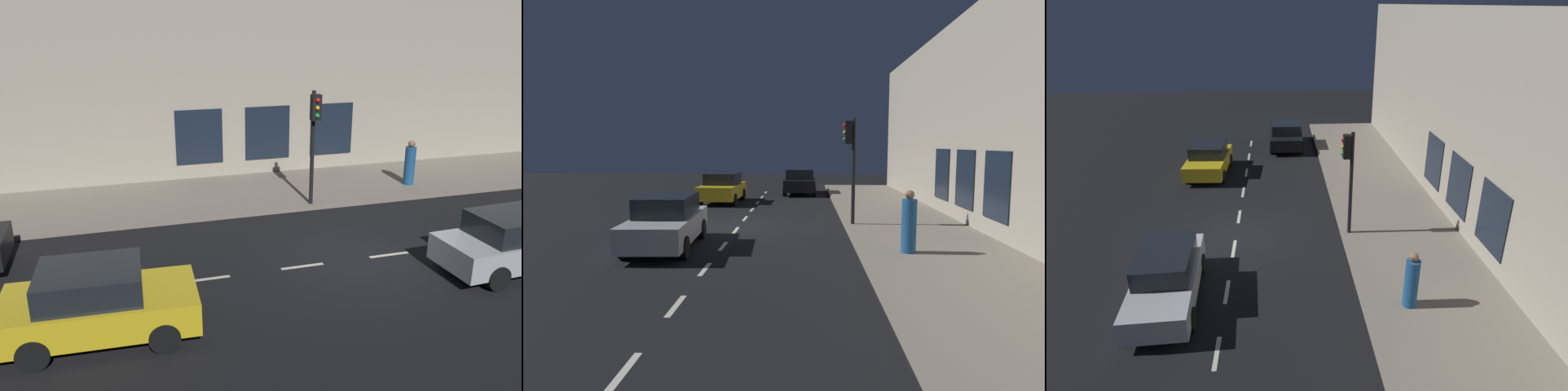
{
  "view_description": "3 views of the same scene",
  "coord_description": "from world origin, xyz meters",
  "views": [
    {
      "loc": [
        -12.18,
        6.33,
        6.41
      ],
      "look_at": [
        2.1,
        2.15,
        1.38
      ],
      "focal_mm": 36.93,
      "sensor_mm": 36.0,
      "label": 1
    },
    {
      "loc": [
        2.47,
        -17.22,
        3.13
      ],
      "look_at": [
        1.73,
        -0.33,
        1.21
      ],
      "focal_mm": 31.37,
      "sensor_mm": 36.0,
      "label": 2
    },
    {
      "loc": [
        1.7,
        -14.95,
        8.17
      ],
      "look_at": [
        2.7,
        -0.47,
        1.79
      ],
      "focal_mm": 30.31,
      "sensor_mm": 36.0,
      "label": 3
    }
  ],
  "objects": [
    {
      "name": "traffic_light",
      "position": [
        4.19,
        -0.31,
        2.86
      ],
      "size": [
        0.48,
        0.32,
        3.92
      ],
      "color": "black",
      "rests_on": "sidewalk"
    },
    {
      "name": "parked_car_0",
      "position": [
        2.21,
        11.13,
        0.79
      ],
      "size": [
        2.0,
        4.15,
        1.58
      ],
      "rotation": [
        0.0,
        0.0,
        -0.01
      ],
      "color": "black",
      "rests_on": "ground"
    },
    {
      "name": "sidewalk",
      "position": [
        6.25,
        0.0,
        0.07
      ],
      "size": [
        4.5,
        32.0,
        0.15
      ],
      "color": "gray",
      "rests_on": "ground"
    },
    {
      "name": "lane_centre_line",
      "position": [
        0.0,
        -1.0,
        0.0
      ],
      "size": [
        0.12,
        27.2,
        0.01
      ],
      "color": "beige",
      "rests_on": "ground"
    },
    {
      "name": "parked_car_2",
      "position": [
        -1.67,
        -3.82,
        0.79
      ],
      "size": [
        2.0,
        4.56,
        1.58
      ],
      "rotation": [
        0.0,
        0.0,
        3.19
      ],
      "color": "#B7B7BC",
      "rests_on": "ground"
    },
    {
      "name": "building_facade",
      "position": [
        8.8,
        0.0,
        4.04
      ],
      "size": [
        0.65,
        32.0,
        8.09
      ],
      "color": "#B2A893",
      "rests_on": "ground"
    },
    {
      "name": "ground_plane",
      "position": [
        0.0,
        0.0,
        0.0
      ],
      "size": [
        60.0,
        60.0,
        0.0
      ],
      "primitive_type": "plane",
      "color": "black"
    },
    {
      "name": "pedestrian_0",
      "position": [
        5.35,
        -4.79,
        0.95
      ],
      "size": [
        0.56,
        0.56,
        1.73
      ],
      "rotation": [
        0.0,
        0.0,
        2.14
      ],
      "color": "#1E5189",
      "rests_on": "sidewalk"
    },
    {
      "name": "parked_car_1",
      "position": [
        -1.88,
        6.81,
        0.79
      ],
      "size": [
        2.12,
        4.06,
        1.58
      ],
      "rotation": [
        0.0,
        0.0,
        3.09
      ],
      "color": "gold",
      "rests_on": "ground"
    }
  ]
}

